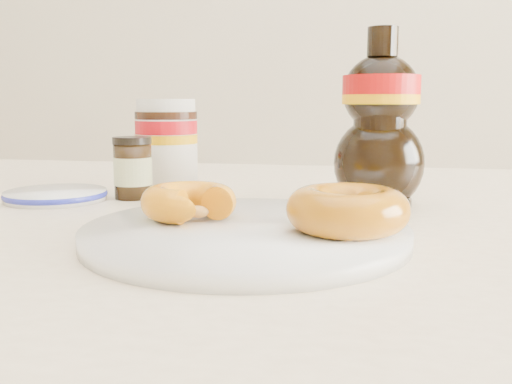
% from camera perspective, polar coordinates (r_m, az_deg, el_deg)
% --- Properties ---
extents(dining_table, '(1.40, 0.90, 0.75)m').
position_cam_1_polar(dining_table, '(0.66, 1.56, -8.83)').
color(dining_table, '#F8E2BD').
rests_on(dining_table, ground).
extents(plate, '(0.28, 0.28, 0.01)m').
position_cam_1_polar(plate, '(0.49, -1.05, -4.10)').
color(plate, white).
rests_on(plate, dining_table).
extents(donut_bitten, '(0.10, 0.10, 0.03)m').
position_cam_1_polar(donut_bitten, '(0.52, -6.73, -0.96)').
color(donut_bitten, orange).
rests_on(donut_bitten, plate).
extents(donut_whole, '(0.12, 0.12, 0.04)m').
position_cam_1_polar(donut_whole, '(0.47, 9.13, -1.74)').
color(donut_whole, '#9D5F0A').
rests_on(donut_whole, plate).
extents(nutella_jar, '(0.09, 0.09, 0.12)m').
position_cam_1_polar(nutella_jar, '(0.81, -8.93, 5.20)').
color(nutella_jar, white).
rests_on(nutella_jar, dining_table).
extents(syrup_bottle, '(0.13, 0.12, 0.20)m').
position_cam_1_polar(syrup_bottle, '(0.67, 12.31, 7.23)').
color(syrup_bottle, black).
rests_on(syrup_bottle, dining_table).
extents(dark_jar, '(0.05, 0.05, 0.08)m').
position_cam_1_polar(dark_jar, '(0.72, -12.21, 2.32)').
color(dark_jar, black).
rests_on(dark_jar, dining_table).
extents(blue_rim_saucer, '(0.12, 0.12, 0.01)m').
position_cam_1_polar(blue_rim_saucer, '(0.73, -19.38, -0.27)').
color(blue_rim_saucer, white).
rests_on(blue_rim_saucer, dining_table).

